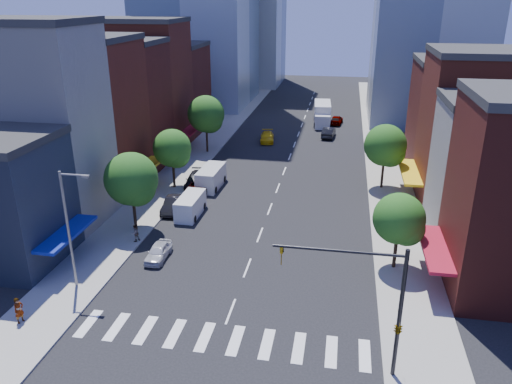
{
  "coord_description": "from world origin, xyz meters",
  "views": [
    {
      "loc": [
        6.8,
        -28.18,
        20.27
      ],
      "look_at": [
        0.01,
        9.92,
        5.0
      ],
      "focal_mm": 35.0,
      "sensor_mm": 36.0,
      "label": 1
    }
  ],
  "objects_px": {
    "cargo_van_near": "(190,206)",
    "box_truck": "(322,114)",
    "traffic_car_oncoming": "(329,132)",
    "pedestrian_far": "(135,233)",
    "parked_car_third": "(200,185)",
    "traffic_car_far": "(337,120)",
    "parked_car_rear": "(196,180)",
    "cargo_van_far": "(211,178)",
    "parked_car_second": "(173,204)",
    "taxi": "(267,137)",
    "pedestrian_near": "(19,310)",
    "parked_car_front": "(158,252)"
  },
  "relations": [
    {
      "from": "cargo_van_far",
      "to": "box_truck",
      "type": "relative_size",
      "value": 0.61
    },
    {
      "from": "cargo_van_near",
      "to": "parked_car_third",
      "type": "bearing_deg",
      "value": 98.24
    },
    {
      "from": "parked_car_second",
      "to": "cargo_van_near",
      "type": "bearing_deg",
      "value": -22.34
    },
    {
      "from": "parked_car_rear",
      "to": "box_truck",
      "type": "xyz_separation_m",
      "value": [
        12.56,
        32.23,
        0.93
      ]
    },
    {
      "from": "parked_car_second",
      "to": "cargo_van_near",
      "type": "xyz_separation_m",
      "value": [
        2.0,
        -0.72,
        0.28
      ]
    },
    {
      "from": "parked_car_second",
      "to": "taxi",
      "type": "bearing_deg",
      "value": 76.32
    },
    {
      "from": "parked_car_front",
      "to": "taxi",
      "type": "xyz_separation_m",
      "value": [
        3.31,
        36.72,
        0.06
      ]
    },
    {
      "from": "traffic_car_oncoming",
      "to": "box_truck",
      "type": "height_order",
      "value": "box_truck"
    },
    {
      "from": "box_truck",
      "to": "cargo_van_far",
      "type": "bearing_deg",
      "value": -112.21
    },
    {
      "from": "parked_car_rear",
      "to": "cargo_van_near",
      "type": "height_order",
      "value": "cargo_van_near"
    },
    {
      "from": "parked_car_front",
      "to": "parked_car_third",
      "type": "height_order",
      "value": "parked_car_third"
    },
    {
      "from": "parked_car_rear",
      "to": "pedestrian_near",
      "type": "relative_size",
      "value": 2.8
    },
    {
      "from": "parked_car_front",
      "to": "pedestrian_near",
      "type": "xyz_separation_m",
      "value": [
        -5.85,
        -9.99,
        0.42
      ]
    },
    {
      "from": "parked_car_second",
      "to": "traffic_car_oncoming",
      "type": "xyz_separation_m",
      "value": [
        14.21,
        31.18,
        0.06
      ]
    },
    {
      "from": "parked_car_rear",
      "to": "cargo_van_near",
      "type": "distance_m",
      "value": 8.19
    },
    {
      "from": "taxi",
      "to": "traffic_car_far",
      "type": "relative_size",
      "value": 1.09
    },
    {
      "from": "cargo_van_near",
      "to": "box_truck",
      "type": "bearing_deg",
      "value": 75.75
    },
    {
      "from": "parked_car_third",
      "to": "traffic_car_far",
      "type": "bearing_deg",
      "value": 69.47
    },
    {
      "from": "parked_car_rear",
      "to": "pedestrian_far",
      "type": "bearing_deg",
      "value": -101.12
    },
    {
      "from": "traffic_car_far",
      "to": "parked_car_rear",
      "type": "bearing_deg",
      "value": 71.97
    },
    {
      "from": "parked_car_front",
      "to": "traffic_car_oncoming",
      "type": "bearing_deg",
      "value": 72.51
    },
    {
      "from": "parked_car_rear",
      "to": "traffic_car_oncoming",
      "type": "bearing_deg",
      "value": 53.27
    },
    {
      "from": "traffic_car_far",
      "to": "box_truck",
      "type": "xyz_separation_m",
      "value": [
        -2.44,
        -0.4,
        0.92
      ]
    },
    {
      "from": "parked_car_second",
      "to": "parked_car_third",
      "type": "bearing_deg",
      "value": 76.13
    },
    {
      "from": "parked_car_rear",
      "to": "pedestrian_far",
      "type": "height_order",
      "value": "pedestrian_far"
    },
    {
      "from": "parked_car_second",
      "to": "pedestrian_far",
      "type": "xyz_separation_m",
      "value": [
        -1.0,
        -7.2,
        0.21
      ]
    },
    {
      "from": "parked_car_rear",
      "to": "traffic_car_oncoming",
      "type": "relative_size",
      "value": 1.08
    },
    {
      "from": "parked_car_third",
      "to": "box_truck",
      "type": "xyz_separation_m",
      "value": [
        11.61,
        33.74,
        0.98
      ]
    },
    {
      "from": "traffic_car_oncoming",
      "to": "traffic_car_far",
      "type": "height_order",
      "value": "traffic_car_oncoming"
    },
    {
      "from": "traffic_car_far",
      "to": "pedestrian_near",
      "type": "xyz_separation_m",
      "value": [
        -19.05,
        -59.46,
        0.31
      ]
    },
    {
      "from": "parked_car_rear",
      "to": "pedestrian_far",
      "type": "xyz_separation_m",
      "value": [
        -1.2,
        -14.47,
        0.19
      ]
    },
    {
      "from": "parked_car_second",
      "to": "cargo_van_near",
      "type": "relative_size",
      "value": 0.92
    },
    {
      "from": "traffic_car_oncoming",
      "to": "pedestrian_far",
      "type": "distance_m",
      "value": 41.29
    },
    {
      "from": "cargo_van_far",
      "to": "pedestrian_far",
      "type": "distance_m",
      "value": 14.69
    },
    {
      "from": "cargo_van_near",
      "to": "parked_car_front",
      "type": "bearing_deg",
      "value": -89.26
    },
    {
      "from": "parked_car_third",
      "to": "traffic_car_far",
      "type": "distance_m",
      "value": 36.92
    },
    {
      "from": "pedestrian_near",
      "to": "traffic_car_oncoming",
      "type": "bearing_deg",
      "value": -0.51
    },
    {
      "from": "cargo_van_near",
      "to": "traffic_car_far",
      "type": "xyz_separation_m",
      "value": [
        13.2,
        40.62,
        -0.25
      ]
    },
    {
      "from": "taxi",
      "to": "pedestrian_far",
      "type": "relative_size",
      "value": 3.06
    },
    {
      "from": "traffic_car_oncoming",
      "to": "box_truck",
      "type": "distance_m",
      "value": 8.49
    },
    {
      "from": "parked_car_third",
      "to": "cargo_van_far",
      "type": "xyz_separation_m",
      "value": [
        0.85,
        1.42,
        0.44
      ]
    },
    {
      "from": "parked_car_rear",
      "to": "taxi",
      "type": "distance_m",
      "value": 20.52
    },
    {
      "from": "pedestrian_far",
      "to": "parked_car_third",
      "type": "bearing_deg",
      "value": -159.79
    },
    {
      "from": "cargo_van_far",
      "to": "parked_car_second",
      "type": "bearing_deg",
      "value": -103.57
    },
    {
      "from": "parked_car_rear",
      "to": "box_truck",
      "type": "distance_m",
      "value": 34.6
    },
    {
      "from": "parked_car_third",
      "to": "traffic_car_far",
      "type": "relative_size",
      "value": 1.13
    },
    {
      "from": "pedestrian_far",
      "to": "pedestrian_near",
      "type": "bearing_deg",
      "value": 16.62
    },
    {
      "from": "parked_car_second",
      "to": "parked_car_rear",
      "type": "xyz_separation_m",
      "value": [
        0.2,
        7.27,
        0.02
      ]
    },
    {
      "from": "parked_car_front",
      "to": "cargo_van_far",
      "type": "height_order",
      "value": "cargo_van_far"
    },
    {
      "from": "cargo_van_near",
      "to": "taxi",
      "type": "distance_m",
      "value": 28.06
    }
  ]
}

